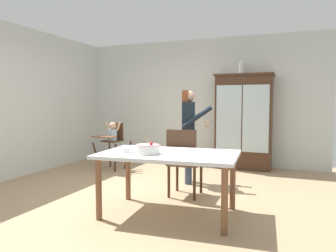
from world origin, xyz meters
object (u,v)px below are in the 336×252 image
china_cabinet (243,121)px  dining_table (169,160)px  high_chair_with_toddler (112,137)px  dining_chair_far_side (183,158)px  serving_bowl (128,150)px  ceramic_vase (242,68)px  adult_person (189,125)px  birthday_cake (148,149)px

china_cabinet → dining_table: bearing=-98.2°
high_chair_with_toddler → dining_chair_far_side: 2.31m
serving_bowl → dining_chair_far_side: 0.94m
ceramic_vase → adult_person: 1.94m
china_cabinet → birthday_cake: china_cabinet is taller
china_cabinet → dining_chair_far_side: (-0.49, -2.31, -0.40)m
adult_person → high_chair_with_toddler: bearing=60.2°
dining_table → serving_bowl: (-0.47, -0.12, 0.11)m
serving_bowl → dining_chair_far_side: (0.42, 0.82, -0.21)m
ceramic_vase → serving_bowl: 3.49m
china_cabinet → dining_chair_far_side: bearing=-102.0°
ceramic_vase → adult_person: ceramic_vase is taller
dining_table → dining_chair_far_side: dining_chair_far_side is taller
ceramic_vase → adult_person: (-0.63, -1.50, -1.05)m
ceramic_vase → high_chair_with_toddler: 2.93m
china_cabinet → ceramic_vase: size_ratio=7.04×
ceramic_vase → dining_chair_far_side: size_ratio=0.28×
high_chair_with_toddler → serving_bowl: 2.59m
china_cabinet → dining_table: size_ratio=1.14×
ceramic_vase → dining_chair_far_side: 2.77m
high_chair_with_toddler → ceramic_vase: bearing=27.2°
adult_person → dining_table: bearing=173.8°
adult_person → serving_bowl: (-0.24, -1.63, -0.20)m
dining_chair_far_side → ceramic_vase: bearing=-102.4°
china_cabinet → ceramic_vase: bearing=174.9°
birthday_cake → high_chair_with_toddler: bearing=129.7°
adult_person → birthday_cake: size_ratio=5.47×
birthday_cake → dining_chair_far_side: size_ratio=0.29×
china_cabinet → high_chair_with_toddler: size_ratio=2.00×
high_chair_with_toddler → adult_person: adult_person is taller
birthday_cake → serving_bowl: birthday_cake is taller
adult_person → ceramic_vase: bearing=-37.6°
adult_person → serving_bowl: size_ratio=8.50×
ceramic_vase → dining_chair_far_side: (-0.45, -2.31, -1.46)m
china_cabinet → dining_table: china_cabinet is taller
ceramic_vase → dining_table: (-0.40, -3.02, -1.37)m
china_cabinet → adult_person: size_ratio=1.24×
high_chair_with_toddler → dining_chair_far_side: size_ratio=0.99×
dining_table → serving_bowl: bearing=-166.0°
adult_person → dining_chair_far_side: (0.18, -0.81, -0.41)m
dining_table → serving_bowl: serving_bowl is taller
high_chair_with_toddler → serving_bowl: size_ratio=5.28×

